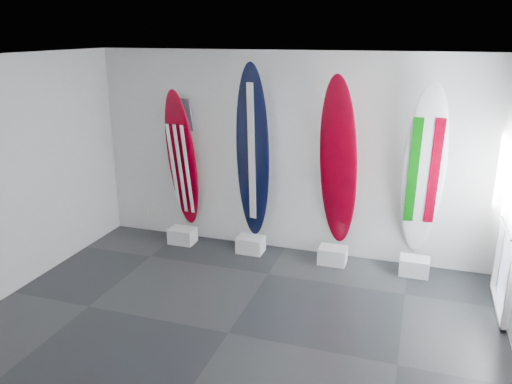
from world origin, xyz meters
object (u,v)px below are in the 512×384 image
(surfboard_usa, at_px, (182,160))
(surfboard_swiss, at_px, (338,163))
(surfboard_italy, at_px, (424,172))
(surfboard_navy, at_px, (252,153))

(surfboard_usa, height_order, surfboard_swiss, surfboard_swiss)
(surfboard_usa, height_order, surfboard_italy, surfboard_italy)
(surfboard_navy, distance_m, surfboard_italy, 2.41)
(surfboard_navy, distance_m, surfboard_swiss, 1.27)
(surfboard_navy, bearing_deg, surfboard_usa, -163.17)
(surfboard_navy, xyz_separation_m, surfboard_swiss, (1.27, 0.00, -0.06))
(surfboard_usa, xyz_separation_m, surfboard_navy, (1.15, 0.00, 0.20))
(surfboard_usa, relative_size, surfboard_italy, 0.91)
(surfboard_navy, bearing_deg, surfboard_italy, 16.83)
(surfboard_swiss, xyz_separation_m, surfboard_italy, (1.15, 0.00, -0.03))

